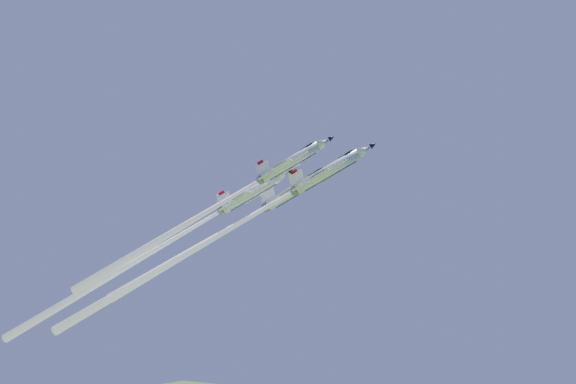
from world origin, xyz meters
The scene contains 4 objects.
jet_lead centered at (-13.17, -3.06, 73.45)m, with size 46.87×21.08×46.21m.
jet_left centered at (-16.01, 4.24, 75.76)m, with size 37.81×17.37×33.80m.
jet_right centered at (-11.11, -8.15, 77.01)m, with size 37.00×16.77×34.69m.
jet_slot centered at (-24.45, -7.53, 70.87)m, with size 43.64×19.60×43.32m.
Camera 1 is at (59.10, -88.41, 62.63)m, focal length 40.00 mm.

